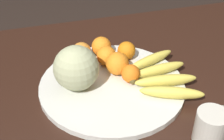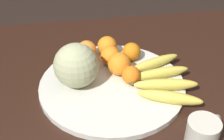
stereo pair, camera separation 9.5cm
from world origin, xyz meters
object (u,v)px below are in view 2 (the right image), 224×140
at_px(orange_back_left, 131,52).
at_px(produce_tag, 101,65).
at_px(orange_front_right, 110,55).
at_px(melon, 76,65).
at_px(kitchen_table, 131,100).
at_px(fruit_bowl, 112,85).
at_px(orange_top_small, 89,60).
at_px(orange_side_extra, 131,75).
at_px(orange_back_right, 107,46).
at_px(orange_mid_center, 87,50).
at_px(banana_bunch, 162,80).
at_px(ceramic_mug, 203,135).
at_px(orange_front_left, 119,64).

xyz_separation_m(orange_back_left, produce_tag, (0.11, 0.02, -0.03)).
height_order(orange_front_right, orange_back_left, orange_front_right).
bearing_deg(melon, kitchen_table, -168.25).
relative_size(fruit_bowl, orange_top_small, 7.23).
distance_m(orange_front_right, orange_side_extra, 0.12).
relative_size(melon, orange_back_right, 2.00).
bearing_deg(orange_mid_center, banana_bunch, 139.54).
distance_m(kitchen_table, orange_front_right, 0.18).
relative_size(melon, ceramic_mug, 1.28).
height_order(banana_bunch, orange_back_right, orange_back_right).
bearing_deg(kitchen_table, banana_bunch, 132.07).
bearing_deg(ceramic_mug, orange_back_right, -68.64).
height_order(fruit_bowl, ceramic_mug, ceramic_mug).
height_order(orange_front_left, produce_tag, orange_front_left).
relative_size(orange_mid_center, ceramic_mug, 0.62).
distance_m(orange_back_left, orange_top_small, 0.15).
bearing_deg(orange_back_left, banana_bunch, 113.07).
distance_m(fruit_bowl, orange_front_left, 0.07).
distance_m(orange_front_left, produce_tag, 0.09).
relative_size(orange_mid_center, orange_back_left, 1.06).
bearing_deg(orange_front_left, orange_mid_center, -48.14).
relative_size(melon, orange_top_small, 2.18).
relative_size(fruit_bowl, banana_bunch, 1.64).
height_order(orange_top_small, orange_side_extra, orange_top_small).
bearing_deg(orange_front_left, ceramic_mug, 115.12).
bearing_deg(ceramic_mug, orange_side_extra, -65.35).
bearing_deg(orange_front_right, ceramic_mug, 114.06).
xyz_separation_m(kitchen_table, produce_tag, (0.10, -0.05, 0.13)).
bearing_deg(orange_back_right, produce_tag, 64.89).
distance_m(melon, orange_front_left, 0.14).
distance_m(banana_bunch, orange_mid_center, 0.28).
bearing_deg(kitchen_table, ceramic_mug, 107.83).
bearing_deg(orange_front_right, kitchen_table, 139.98).
bearing_deg(orange_top_small, orange_front_left, 152.64).
height_order(kitchen_table, banana_bunch, banana_bunch).
height_order(melon, orange_top_small, melon).
bearing_deg(banana_bunch, orange_side_extra, 165.99).
bearing_deg(kitchen_table, orange_front_right, -40.02).
xyz_separation_m(melon, orange_back_left, (-0.19, -0.11, -0.04)).
relative_size(orange_back_right, produce_tag, 0.92).
height_order(fruit_bowl, orange_back_right, orange_back_right).
bearing_deg(kitchen_table, orange_back_left, -98.29).
bearing_deg(ceramic_mug, kitchen_table, -72.17).
xyz_separation_m(produce_tag, ceramic_mug, (-0.20, 0.38, 0.03)).
distance_m(fruit_bowl, orange_back_right, 0.17).
xyz_separation_m(fruit_bowl, melon, (0.11, -0.01, 0.08)).
distance_m(fruit_bowl, banana_bunch, 0.16).
distance_m(fruit_bowl, ceramic_mug, 0.33).
height_order(kitchen_table, orange_top_small, orange_top_small).
xyz_separation_m(fruit_bowl, orange_mid_center, (0.06, -0.15, 0.04)).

